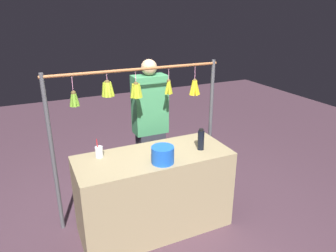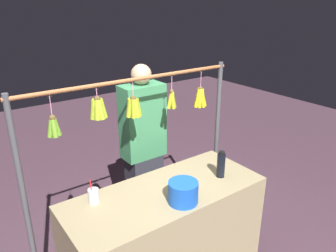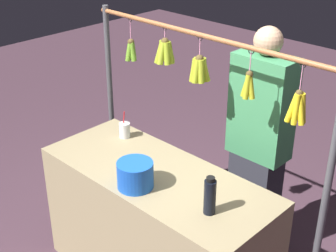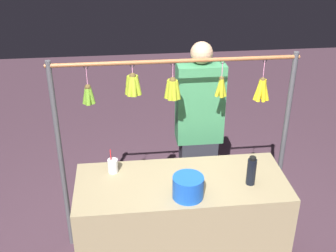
% 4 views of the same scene
% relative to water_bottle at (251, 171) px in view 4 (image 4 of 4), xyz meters
% --- Properties ---
extents(market_counter, '(1.65, 0.68, 0.92)m').
position_rel_water_bottle_xyz_m(market_counter, '(0.52, -0.09, -0.57)').
color(market_counter, tan).
rests_on(market_counter, ground).
extents(display_rack, '(1.99, 0.15, 1.78)m').
position_rel_water_bottle_xyz_m(display_rack, '(0.52, -0.51, 0.25)').
color(display_rack, '#4C4C51').
rests_on(display_rack, ground).
extents(water_bottle, '(0.07, 0.07, 0.24)m').
position_rel_water_bottle_xyz_m(water_bottle, '(0.00, 0.00, 0.00)').
color(water_bottle, black).
rests_on(water_bottle, market_counter).
extents(blue_bucket, '(0.23, 0.23, 0.17)m').
position_rel_water_bottle_xyz_m(blue_bucket, '(0.50, 0.11, -0.03)').
color(blue_bucket, blue).
rests_on(blue_bucket, market_counter).
extents(drink_cup, '(0.08, 0.08, 0.20)m').
position_rel_water_bottle_xyz_m(drink_cup, '(1.05, -0.28, -0.06)').
color(drink_cup, silver).
rests_on(drink_cup, market_counter).
extents(vendor_person, '(0.43, 0.23, 1.79)m').
position_rel_water_bottle_xyz_m(vendor_person, '(0.25, -0.85, -0.14)').
color(vendor_person, '#2D2D38').
rests_on(vendor_person, ground).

